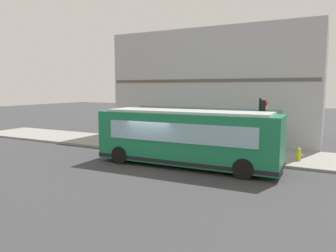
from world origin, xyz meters
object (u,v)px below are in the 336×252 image
at_px(city_bus_nearside, 186,138).
at_px(pedestrian_near_building_entrance, 153,130).
at_px(pedestrian_by_light_pole, 264,134).
at_px(fire_hydrant, 299,154).
at_px(traffic_light_near_corner, 262,118).
at_px(newspaper_vending_box, 231,149).
at_px(pedestrian_near_hydrant, 279,138).
at_px(pedestrian_walking_along_curb, 239,138).

height_order(city_bus_nearside, pedestrian_near_building_entrance, city_bus_nearside).
bearing_deg(pedestrian_by_light_pole, fire_hydrant, -138.60).
distance_m(fire_hydrant, pedestrian_by_light_pole, 3.74).
xyz_separation_m(traffic_light_near_corner, newspaper_vending_box, (0.45, 1.88, -2.03)).
height_order(traffic_light_near_corner, fire_hydrant, traffic_light_near_corner).
relative_size(traffic_light_near_corner, pedestrian_near_hydrant, 2.29).
height_order(traffic_light_near_corner, pedestrian_by_light_pole, traffic_light_near_corner).
xyz_separation_m(pedestrian_walking_along_curb, pedestrian_by_light_pole, (2.01, -1.22, 0.09)).
bearing_deg(city_bus_nearside, traffic_light_near_corner, -55.19).
xyz_separation_m(fire_hydrant, pedestrian_by_light_pole, (2.76, 2.43, 0.65)).
distance_m(pedestrian_near_hydrant, pedestrian_near_building_entrance, 9.33).
bearing_deg(pedestrian_near_hydrant, city_bus_nearside, 144.70).
bearing_deg(pedestrian_by_light_pole, city_bus_nearside, 154.41).
height_order(city_bus_nearside, pedestrian_walking_along_curb, city_bus_nearside).
xyz_separation_m(pedestrian_near_building_entrance, newspaper_vending_box, (-2.65, -6.92, -0.42)).
relative_size(city_bus_nearside, pedestrian_near_building_entrance, 6.55).
height_order(pedestrian_near_hydrant, newspaper_vending_box, pedestrian_near_hydrant).
bearing_deg(pedestrian_walking_along_curb, pedestrian_by_light_pole, -31.11).
height_order(pedestrian_walking_along_curb, pedestrian_by_light_pole, pedestrian_by_light_pole).
xyz_separation_m(fire_hydrant, newspaper_vending_box, (-0.65, 3.80, 0.09)).
bearing_deg(newspaper_vending_box, pedestrian_near_hydrant, -40.29).
height_order(fire_hydrant, pedestrian_by_light_pole, pedestrian_by_light_pole).
bearing_deg(traffic_light_near_corner, pedestrian_walking_along_curb, 43.09).
distance_m(pedestrian_near_hydrant, pedestrian_by_light_pole, 1.20).
bearing_deg(traffic_light_near_corner, city_bus_nearside, 124.81).
relative_size(city_bus_nearside, pedestrian_walking_along_curb, 6.23).
relative_size(city_bus_nearside, newspaper_vending_box, 11.19).
distance_m(pedestrian_walking_along_curb, newspaper_vending_box, 1.48).
height_order(pedestrian_by_light_pole, newspaper_vending_box, pedestrian_by_light_pole).
distance_m(traffic_light_near_corner, pedestrian_by_light_pole, 4.16).
height_order(pedestrian_walking_along_curb, pedestrian_near_building_entrance, pedestrian_walking_along_curb).
relative_size(city_bus_nearside, traffic_light_near_corner, 2.83).
relative_size(traffic_light_near_corner, newspaper_vending_box, 3.95).
bearing_deg(pedestrian_near_building_entrance, pedestrian_walking_along_curb, -100.03).
bearing_deg(city_bus_nearside, pedestrian_near_hydrant, -35.30).
xyz_separation_m(city_bus_nearside, pedestrian_walking_along_curb, (4.31, -1.81, -0.48)).
bearing_deg(pedestrian_by_light_pole, traffic_light_near_corner, -172.42).
bearing_deg(pedestrian_near_building_entrance, traffic_light_near_corner, -109.40).
bearing_deg(pedestrian_walking_along_curb, city_bus_nearside, 157.18).
xyz_separation_m(traffic_light_near_corner, pedestrian_walking_along_curb, (1.85, 1.73, -1.56)).
distance_m(pedestrian_near_building_entrance, pedestrian_by_light_pole, 8.32).
bearing_deg(fire_hydrant, city_bus_nearside, 123.14).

